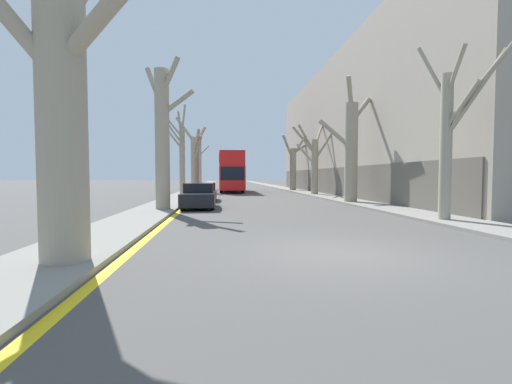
{
  "coord_description": "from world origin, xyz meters",
  "views": [
    {
      "loc": [
        -2.68,
        -7.46,
        1.76
      ],
      "look_at": [
        0.69,
        26.02,
        0.2
      ],
      "focal_mm": 24.0,
      "sensor_mm": 36.0,
      "label": 1
    }
  ],
  "objects_px": {
    "street_tree_right_1": "(351,149)",
    "parked_car_1": "(204,192)",
    "parked_car_0": "(199,196)",
    "street_tree_right_3": "(294,166)",
    "street_tree_left_2": "(181,156)",
    "street_tree_right_2": "(314,160)",
    "street_tree_left_1": "(163,136)",
    "street_tree_left_0": "(65,86)",
    "double_decker_bus": "(231,170)",
    "street_tree_left_3": "(195,159)",
    "street_tree_right_0": "(449,136)",
    "street_tree_left_4": "(200,160)"
  },
  "relations": [
    {
      "from": "street_tree_left_2",
      "to": "street_tree_right_1",
      "type": "xyz_separation_m",
      "value": [
        11.56,
        -6.87,
        0.1
      ]
    },
    {
      "from": "street_tree_left_0",
      "to": "street_tree_left_3",
      "type": "xyz_separation_m",
      "value": [
        -0.08,
        32.84,
        0.3
      ]
    },
    {
      "from": "street_tree_right_1",
      "to": "street_tree_right_0",
      "type": "bearing_deg",
      "value": -88.93
    },
    {
      "from": "double_decker_bus",
      "to": "parked_car_1",
      "type": "relative_size",
      "value": 2.65
    },
    {
      "from": "street_tree_left_3",
      "to": "street_tree_right_1",
      "type": "height_order",
      "value": "street_tree_left_3"
    },
    {
      "from": "street_tree_left_3",
      "to": "street_tree_right_2",
      "type": "bearing_deg",
      "value": -37.54
    },
    {
      "from": "street_tree_left_1",
      "to": "parked_car_1",
      "type": "distance_m",
      "value": 8.09
    },
    {
      "from": "street_tree_left_1",
      "to": "street_tree_left_3",
      "type": "relative_size",
      "value": 0.88
    },
    {
      "from": "street_tree_left_0",
      "to": "street_tree_right_2",
      "type": "distance_m",
      "value": 26.57
    },
    {
      "from": "street_tree_left_2",
      "to": "street_tree_right_3",
      "type": "relative_size",
      "value": 1.08
    },
    {
      "from": "street_tree_left_0",
      "to": "street_tree_left_1",
      "type": "xyz_separation_m",
      "value": [
        0.03,
        10.64,
        0.3
      ]
    },
    {
      "from": "street_tree_left_0",
      "to": "street_tree_right_1",
      "type": "distance_m",
      "value": 18.4
    },
    {
      "from": "parked_car_0",
      "to": "street_tree_right_3",
      "type": "bearing_deg",
      "value": 65.11
    },
    {
      "from": "street_tree_left_2",
      "to": "street_tree_right_2",
      "type": "xyz_separation_m",
      "value": [
        11.75,
        2.56,
        -0.22
      ]
    },
    {
      "from": "double_decker_bus",
      "to": "street_tree_right_3",
      "type": "bearing_deg",
      "value": 11.31
    },
    {
      "from": "street_tree_right_3",
      "to": "street_tree_left_4",
      "type": "bearing_deg",
      "value": 139.3
    },
    {
      "from": "street_tree_right_1",
      "to": "street_tree_right_3",
      "type": "height_order",
      "value": "street_tree_right_1"
    },
    {
      "from": "street_tree_right_1",
      "to": "parked_car_1",
      "type": "height_order",
      "value": "street_tree_right_1"
    },
    {
      "from": "street_tree_left_1",
      "to": "double_decker_bus",
      "type": "bearing_deg",
      "value": 79.33
    },
    {
      "from": "street_tree_left_4",
      "to": "street_tree_right_3",
      "type": "xyz_separation_m",
      "value": [
        11.66,
        -10.03,
        -1.01
      ]
    },
    {
      "from": "street_tree_left_2",
      "to": "street_tree_right_2",
      "type": "bearing_deg",
      "value": 12.3
    },
    {
      "from": "street_tree_left_4",
      "to": "street_tree_right_2",
      "type": "bearing_deg",
      "value": -59.03
    },
    {
      "from": "street_tree_left_2",
      "to": "street_tree_left_1",
      "type": "bearing_deg",
      "value": -88.19
    },
    {
      "from": "parked_car_0",
      "to": "street_tree_left_4",
      "type": "bearing_deg",
      "value": 93.42
    },
    {
      "from": "street_tree_right_2",
      "to": "parked_car_1",
      "type": "bearing_deg",
      "value": -148.04
    },
    {
      "from": "street_tree_left_3",
      "to": "parked_car_1",
      "type": "relative_size",
      "value": 2.18
    },
    {
      "from": "street_tree_left_2",
      "to": "street_tree_right_3",
      "type": "distance_m",
      "value": 16.74
    },
    {
      "from": "street_tree_left_1",
      "to": "street_tree_left_2",
      "type": "distance_m",
      "value": 10.79
    },
    {
      "from": "street_tree_right_2",
      "to": "parked_car_0",
      "type": "relative_size",
      "value": 1.72
    },
    {
      "from": "street_tree_left_4",
      "to": "street_tree_right_0",
      "type": "bearing_deg",
      "value": -73.09
    },
    {
      "from": "street_tree_right_1",
      "to": "parked_car_1",
      "type": "bearing_deg",
      "value": 160.66
    },
    {
      "from": "street_tree_left_0",
      "to": "street_tree_left_4",
      "type": "height_order",
      "value": "street_tree_left_4"
    },
    {
      "from": "double_decker_bus",
      "to": "parked_car_0",
      "type": "relative_size",
      "value": 2.59
    },
    {
      "from": "street_tree_left_1",
      "to": "street_tree_right_2",
      "type": "height_order",
      "value": "street_tree_left_1"
    },
    {
      "from": "street_tree_right_1",
      "to": "street_tree_right_2",
      "type": "distance_m",
      "value": 9.44
    },
    {
      "from": "street_tree_left_0",
      "to": "street_tree_left_4",
      "type": "relative_size",
      "value": 0.83
    },
    {
      "from": "street_tree_right_0",
      "to": "double_decker_bus",
      "type": "xyz_separation_m",
      "value": [
        -7.42,
        26.6,
        -0.84
      ]
    },
    {
      "from": "street_tree_left_1",
      "to": "parked_car_0",
      "type": "distance_m",
      "value": 3.85
    },
    {
      "from": "street_tree_right_1",
      "to": "parked_car_0",
      "type": "xyz_separation_m",
      "value": [
        -9.56,
        -2.39,
        -2.88
      ]
    },
    {
      "from": "street_tree_right_2",
      "to": "parked_car_0",
      "type": "distance_m",
      "value": 15.53
    },
    {
      "from": "street_tree_left_1",
      "to": "street_tree_left_3",
      "type": "bearing_deg",
      "value": 90.29
    },
    {
      "from": "parked_car_1",
      "to": "street_tree_left_1",
      "type": "bearing_deg",
      "value": -102.93
    },
    {
      "from": "parked_car_1",
      "to": "street_tree_right_1",
      "type": "bearing_deg",
      "value": -19.34
    },
    {
      "from": "street_tree_left_2",
      "to": "parked_car_1",
      "type": "relative_size",
      "value": 1.9
    },
    {
      "from": "street_tree_left_1",
      "to": "double_decker_bus",
      "type": "relative_size",
      "value": 0.72
    },
    {
      "from": "street_tree_left_2",
      "to": "street_tree_left_4",
      "type": "relative_size",
      "value": 0.88
    },
    {
      "from": "street_tree_right_1",
      "to": "double_decker_bus",
      "type": "height_order",
      "value": "street_tree_right_1"
    },
    {
      "from": "street_tree_right_0",
      "to": "parked_car_0",
      "type": "height_order",
      "value": "street_tree_right_0"
    },
    {
      "from": "street_tree_left_2",
      "to": "street_tree_right_3",
      "type": "xyz_separation_m",
      "value": [
        11.81,
        11.86,
        -0.41
      ]
    },
    {
      "from": "street_tree_left_0",
      "to": "street_tree_right_1",
      "type": "height_order",
      "value": "street_tree_right_1"
    }
  ]
}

